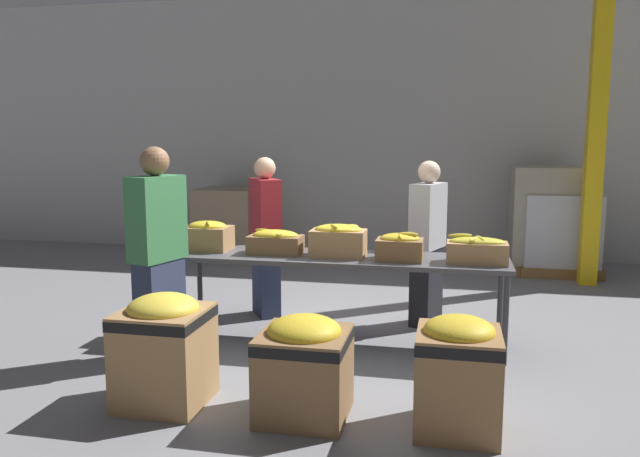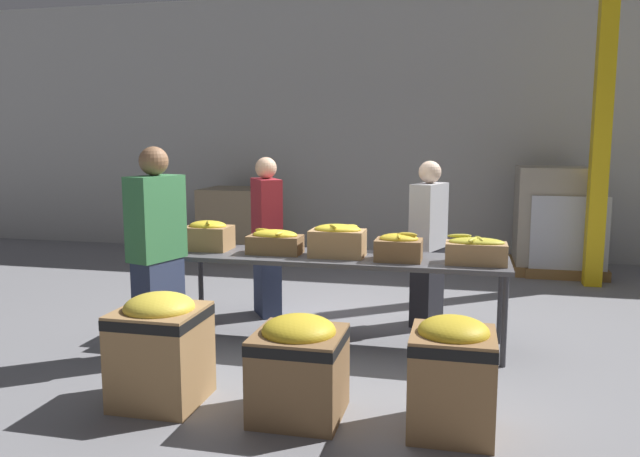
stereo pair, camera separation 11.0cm
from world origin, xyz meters
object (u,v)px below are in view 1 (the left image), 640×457
at_px(banana_box_1, 275,241).
at_px(support_pillar, 596,123).
at_px(banana_box_4, 477,250).
at_px(donation_bin_0, 164,346).
at_px(donation_bin_2, 458,370).
at_px(pallet_stack_0, 558,233).
at_px(pallet_stack_1, 545,220).
at_px(donation_bin_1, 304,364).
at_px(banana_box_3, 400,247).
at_px(banana_box_0, 208,235).
at_px(volunteer_0, 266,238).
at_px(volunteer_1, 158,255).
at_px(volunteer_2, 427,244).
at_px(banana_box_2, 338,240).
at_px(sorting_table, 337,262).
at_px(pallet_stack_2, 230,224).

relative_size(banana_box_1, support_pillar, 0.12).
relative_size(banana_box_4, donation_bin_0, 0.64).
distance_m(donation_bin_2, pallet_stack_0, 5.28).
relative_size(donation_bin_0, pallet_stack_1, 0.54).
bearing_deg(donation_bin_0, donation_bin_1, -0.00).
xyz_separation_m(banana_box_3, donation_bin_1, (-0.49, -1.45, -0.55)).
distance_m(banana_box_3, pallet_stack_0, 4.12).
distance_m(banana_box_3, donation_bin_0, 2.13).
bearing_deg(donation_bin_1, banana_box_3, 71.22).
relative_size(banana_box_0, donation_bin_1, 0.62).
distance_m(banana_box_0, volunteer_0, 0.77).
relative_size(volunteer_1, donation_bin_2, 2.37).
relative_size(volunteer_2, support_pillar, 0.40).
bearing_deg(banana_box_4, volunteer_1, -166.39).
xyz_separation_m(banana_box_2, donation_bin_2, (1.03, -1.50, -0.55)).
xyz_separation_m(banana_box_1, volunteer_2, (1.32, 0.74, -0.10)).
bearing_deg(sorting_table, banana_box_0, 178.01).
xyz_separation_m(banana_box_1, pallet_stack_1, (2.80, 3.60, -0.20)).
distance_m(volunteer_0, pallet_stack_0, 4.37).
relative_size(sorting_table, volunteer_1, 1.70).
bearing_deg(banana_box_2, banana_box_0, 176.66).
xyz_separation_m(volunteer_0, volunteer_2, (1.63, 0.01, -0.01)).
bearing_deg(sorting_table, banana_box_2, -60.54).
bearing_deg(banana_box_3, volunteer_0, 151.01).
height_order(volunteer_0, volunteer_2, volunteer_0).
distance_m(sorting_table, pallet_stack_2, 4.33).
distance_m(donation_bin_0, support_pillar, 5.89).
height_order(banana_box_0, pallet_stack_0, pallet_stack_0).
bearing_deg(banana_box_0, pallet_stack_2, 107.24).
relative_size(banana_box_3, volunteer_1, 0.22).
height_order(sorting_table, banana_box_0, banana_box_0).
relative_size(volunteer_2, pallet_stack_0, 1.48).
relative_size(banana_box_3, donation_bin_2, 0.53).
bearing_deg(pallet_stack_1, donation_bin_2, -103.06).
distance_m(banana_box_2, pallet_stack_2, 4.38).
height_order(banana_box_1, pallet_stack_2, pallet_stack_2).
bearing_deg(pallet_stack_1, sorting_table, -121.98).
height_order(banana_box_0, banana_box_4, banana_box_0).
relative_size(volunteer_1, donation_bin_0, 2.26).
xyz_separation_m(banana_box_1, volunteer_0, (-0.31, 0.73, -0.09)).
relative_size(volunteer_2, pallet_stack_2, 1.52).
distance_m(banana_box_0, volunteer_2, 2.11).
distance_m(donation_bin_0, pallet_stack_1, 6.02).
bearing_deg(banana_box_2, donation_bin_0, -122.00).
bearing_deg(banana_box_2, support_pillar, 47.44).
distance_m(volunteer_1, donation_bin_0, 1.04).
xyz_separation_m(banana_box_4, donation_bin_1, (-1.13, -1.45, -0.54)).
bearing_deg(banana_box_4, donation_bin_1, -128.01).
bearing_deg(pallet_stack_1, pallet_stack_0, -5.34).
relative_size(donation_bin_1, pallet_stack_2, 0.64).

